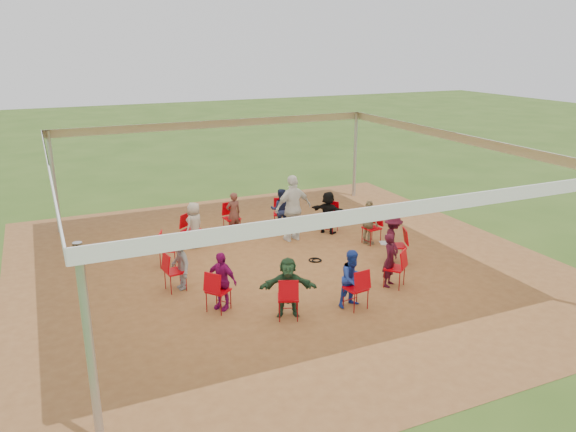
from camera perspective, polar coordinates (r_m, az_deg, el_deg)
name	(u,v)px	position (r m, az deg, el deg)	size (l,w,h in m)	color
ground	(284,264)	(14.20, -0.44, -4.93)	(80.00, 80.00, 0.00)	#345219
dirt_patch	(284,264)	(14.20, -0.44, -4.91)	(13.00, 13.00, 0.00)	brown
tent	(283,173)	(13.49, -0.47, 4.43)	(10.33, 10.33, 3.00)	#B2B2B7
chair_0	(397,246)	(14.41, 11.03, -3.02)	(0.42, 0.44, 0.90)	#C30009
chair_1	(372,228)	(15.65, 8.50, -1.23)	(0.42, 0.44, 0.90)	#C30009
chair_2	(330,217)	(16.48, 4.26, -0.13)	(0.42, 0.44, 0.90)	#C30009
chair_3	(281,214)	(16.75, -0.76, 0.21)	(0.42, 0.44, 0.90)	#C30009
chair_4	(232,218)	(16.41, -5.73, -0.24)	(0.42, 0.44, 0.90)	#C30009
chair_5	(191,230)	(15.52, -9.82, -1.46)	(0.42, 0.44, 0.90)	#C30009
chair_6	(168,249)	(14.25, -12.06, -3.32)	(0.42, 0.44, 0.90)	#C30009
chair_7	(175,272)	(12.87, -11.40, -5.56)	(0.42, 0.44, 0.90)	#C30009
chair_8	(218,291)	(11.79, -7.10, -7.55)	(0.42, 0.44, 0.90)	#C30009
chair_9	(288,298)	(11.40, 0.02, -8.30)	(0.42, 0.44, 0.90)	#C30009
chair_10	(356,288)	(11.89, 6.92, -7.32)	(0.42, 0.44, 0.90)	#C30009
chair_11	(395,268)	(13.03, 10.78, -5.24)	(0.42, 0.44, 0.90)	#C30009
person_seated_0	(393,239)	(14.32, 10.60, -2.35)	(0.81, 0.40, 1.25)	#3A0B1A
person_seated_1	(369,223)	(15.52, 8.19, -0.67)	(0.73, 0.38, 1.25)	#8D7D5A
person_seated_2	(328,212)	(16.32, 4.10, 0.37)	(1.16, 0.43, 1.25)	black
person_seated_3	(281,209)	(16.58, -0.75, 0.69)	(0.61, 0.35, 1.25)	#181F42
person_seated_4	(233,213)	(16.26, -5.56, 0.26)	(0.46, 0.30, 1.25)	brown
person_seated_5	(194,225)	(15.40, -9.49, -0.89)	(0.61, 0.34, 1.25)	#A59D91
person_seated_6	(180,263)	(12.84, -10.95, -4.71)	(0.81, 0.40, 1.25)	slate
person_seated_7	(221,281)	(11.80, -6.80, -6.53)	(0.73, 0.38, 1.25)	#8C0E60
person_seated_8	(288,287)	(11.43, -0.01, -7.22)	(1.16, 0.43, 1.25)	#23462C
person_seated_9	(353,278)	(11.90, 6.58, -6.33)	(0.61, 0.35, 1.25)	#1E39A1
person_seated_10	(390,260)	(12.99, 10.32, -4.41)	(0.46, 0.30, 1.25)	#3A0B1A
standing_person	(293,208)	(15.60, 0.54, 0.81)	(1.10, 0.56, 1.88)	silver
cable_coil	(316,260)	(14.43, 2.82, -4.50)	(0.42, 0.42, 0.03)	black
laptop	(386,241)	(14.30, 9.94, -2.51)	(0.33, 0.36, 0.20)	#B7B7BC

